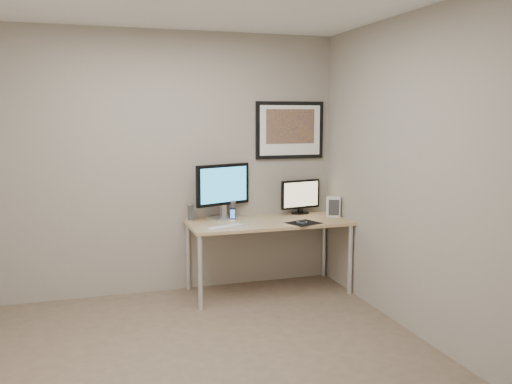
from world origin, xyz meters
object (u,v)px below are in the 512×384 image
monitor_large (223,189)px  keyboard (225,227)px  speaker_right (232,209)px  phone_dock (233,215)px  desk (268,227)px  framed_art (290,130)px  monitor_tv (300,196)px  speaker_left (190,212)px  fan_unit (333,207)px

monitor_large → keyboard: size_ratio=1.56×
speaker_right → keyboard: bearing=-111.1°
monitor_large → phone_dock: (0.06, -0.13, -0.25)m
desk → speaker_right: bearing=136.6°
desk → framed_art: 1.07m
desk → monitor_tv: size_ratio=3.45×
monitor_large → desk: bearing=-50.6°
framed_art → speaker_left: (-1.10, -0.10, -0.80)m
desk → monitor_tv: monitor_tv is taller
framed_art → monitor_large: size_ratio=1.27×
desk → monitor_large: (-0.40, 0.24, 0.38)m
desk → phone_dock: size_ratio=12.42×
monitor_large → phone_dock: bearing=-84.1°
framed_art → phone_dock: size_ratio=5.82×
framed_art → fan_unit: size_ratio=3.61×
speaker_left → speaker_right: (0.45, 0.05, 0.00)m
speaker_left → fan_unit: bearing=-4.6°
monitor_tv → keyboard: 1.06m
fan_unit → monitor_tv: bearing=157.5°
speaker_right → fan_unit: (1.02, -0.26, 0.01)m
desk → phone_dock: (-0.34, 0.11, 0.13)m
speaker_right → keyboard: size_ratio=0.47×
monitor_large → speaker_right: (0.11, 0.04, -0.22)m
phone_dock → fan_unit: 1.07m
speaker_left → keyboard: bearing=-54.8°
keyboard → fan_unit: 1.23m
speaker_left → keyboard: (0.25, -0.41, -0.08)m
monitor_large → keyboard: 0.53m
speaker_right → keyboard: (-0.20, -0.46, -0.08)m
framed_art → monitor_large: (-0.75, -0.09, -0.58)m
monitor_large → speaker_left: size_ratio=3.38×
desk → phone_dock: 0.38m
monitor_tv → phone_dock: bearing=179.8°
framed_art → speaker_right: framed_art is taller
monitor_large → speaker_right: bearing=0.0°
desk → speaker_right: speaker_right is taller
framed_art → monitor_tv: size_ratio=1.62×
keyboard → fan_unit: fan_unit is taller
desk → fan_unit: size_ratio=7.71×
desk → monitor_tv: (0.45, 0.26, 0.26)m
fan_unit → monitor_large: bearing=-171.7°
monitor_tv → fan_unit: monitor_tv is taller
phone_dock → keyboard: phone_dock is taller
phone_dock → fan_unit: bearing=13.3°
monitor_large → phone_dock: size_ratio=4.59×
desk → monitor_large: 0.60m
speaker_left → phone_dock: speaker_left is taller
fan_unit → phone_dock: bearing=-165.4°
framed_art → speaker_right: (-0.65, -0.05, -0.80)m
desk → speaker_left: bearing=162.9°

